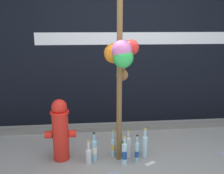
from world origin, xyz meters
The scene contains 16 objects.
ground_plane centered at (0.00, 0.00, 0.00)m, with size 14.00×14.00×0.00m, color gray.
building_wall centered at (0.00, 1.84, 1.94)m, with size 10.00×0.21×3.88m.
curb_strip centered at (0.00, 1.38, 0.04)m, with size 8.00×0.12×0.08m, color slate.
memorial_post centered at (-0.20, 0.37, 1.60)m, with size 0.57×0.50×2.79m.
fire_hydrant centered at (-0.99, 0.47, 0.43)m, with size 0.41×0.25×0.85m.
bottle_0 centered at (-0.17, 0.47, 0.13)m, with size 0.08×0.08×0.33m.
bottle_1 centered at (-0.62, 0.32, 0.12)m, with size 0.08×0.08×0.33m.
bottle_2 centered at (-0.07, 0.43, 0.17)m, with size 0.07×0.07×0.40m.
bottle_3 centered at (-0.15, 0.24, 0.16)m, with size 0.07×0.07×0.40m.
bottle_4 centered at (-0.55, 0.37, 0.17)m, with size 0.08×0.08×0.41m.
bottle_5 centered at (-0.28, 0.48, 0.15)m, with size 0.06×0.06×0.38m.
bottle_6 centered at (0.02, 0.29, 0.15)m, with size 0.06×0.06×0.39m.
bottle_7 centered at (0.15, 0.41, 0.18)m, with size 0.07×0.07×0.43m.
litter_0 centered at (1.30, 0.38, 0.00)m, with size 0.13×0.06×0.01m, color #8C99B2.
litter_1 centered at (-0.32, 0.04, 0.00)m, with size 0.13×0.06×0.01m, color #8C99B2.
litter_2 centered at (0.20, 0.23, 0.00)m, with size 0.16×0.06×0.01m, color silver.
Camera 1 is at (-0.61, -2.78, 1.82)m, focal length 41.08 mm.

